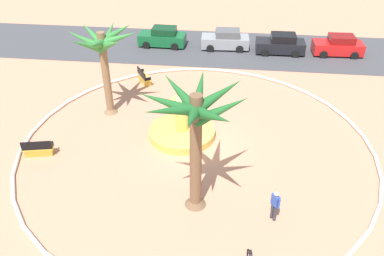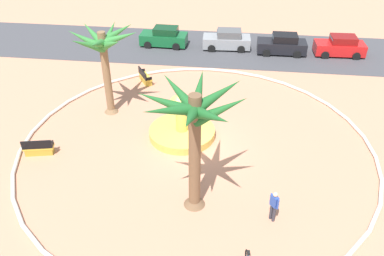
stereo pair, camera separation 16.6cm
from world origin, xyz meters
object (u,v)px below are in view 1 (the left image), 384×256
object	(u,v)px
fountain	(182,131)
parked_car_third	(281,44)
palm_tree_near_fountain	(196,122)
palm_tree_by_curb	(103,50)
parked_car_second	(226,40)
person_cyclist_helmet	(275,204)
parked_car_leftmost	(163,37)
bench_west	(39,150)
bench_east	(144,78)
parked_car_rightmost	(338,46)

from	to	relation	value
fountain	parked_car_third	xyz separation A→B (m)	(6.56, 12.98, 0.44)
palm_tree_near_fountain	fountain	bearing A→B (deg)	103.91
palm_tree_by_curb	fountain	bearing A→B (deg)	-23.54
parked_car_second	parked_car_third	world-z (taller)	same
palm_tree_by_curb	person_cyclist_helmet	world-z (taller)	palm_tree_by_curb
person_cyclist_helmet	parked_car_leftmost	bearing A→B (deg)	113.42
parked_car_second	parked_car_third	xyz separation A→B (m)	(4.60, -0.46, 0.00)
fountain	parked_car_leftmost	world-z (taller)	fountain
palm_tree_near_fountain	parked_car_third	distance (m)	19.56
bench_west	parked_car_leftmost	world-z (taller)	parked_car_leftmost
palm_tree_near_fountain	palm_tree_by_curb	size ratio (longest dim) A/B	1.09
bench_east	parked_car_third	distance (m)	12.13
parked_car_leftmost	parked_car_rightmost	size ratio (longest dim) A/B	1.00
palm_tree_by_curb	bench_east	bearing A→B (deg)	74.05
palm_tree_by_curb	parked_car_leftmost	bearing A→B (deg)	83.08
palm_tree_by_curb	bench_east	distance (m)	5.96
palm_tree_by_curb	parked_car_second	size ratio (longest dim) A/B	1.37
palm_tree_near_fountain	person_cyclist_helmet	world-z (taller)	palm_tree_near_fountain
palm_tree_by_curb	bench_west	xyz separation A→B (m)	(-2.65, -4.81, -3.93)
palm_tree_by_curb	person_cyclist_helmet	distance (m)	13.17
palm_tree_by_curb	parked_car_third	xyz separation A→B (m)	(11.43, 10.86, -3.50)
person_cyclist_helmet	parked_car_third	xyz separation A→B (m)	(1.63, 18.98, -0.13)
bench_east	parked_car_third	xyz separation A→B (m)	(10.19, 6.55, 0.43)
parked_car_second	parked_car_third	bearing A→B (deg)	-5.70
fountain	bench_west	size ratio (longest dim) A/B	2.30
palm_tree_by_curb	parked_car_rightmost	world-z (taller)	palm_tree_by_curb
palm_tree_by_curb	parked_car_second	world-z (taller)	palm_tree_by_curb
bench_west	parked_car_third	xyz separation A→B (m)	(14.08, 15.66, 0.43)
palm_tree_near_fountain	palm_tree_by_curb	world-z (taller)	palm_tree_near_fountain
bench_east	parked_car_rightmost	bearing A→B (deg)	24.36
palm_tree_near_fountain	parked_car_rightmost	size ratio (longest dim) A/B	1.51
palm_tree_by_curb	palm_tree_near_fountain	bearing A→B (deg)	-50.68
bench_east	parked_car_leftmost	distance (m)	7.03
bench_west	person_cyclist_helmet	distance (m)	12.90
parked_car_leftmost	parked_car_third	bearing A→B (deg)	-2.67
parked_car_third	parked_car_rightmost	size ratio (longest dim) A/B	0.99
fountain	palm_tree_by_curb	bearing A→B (deg)	156.46
fountain	parked_car_leftmost	bearing A→B (deg)	104.57
parked_car_leftmost	palm_tree_near_fountain	bearing A→B (deg)	-75.63
palm_tree_by_curb	parked_car_second	distance (m)	13.67
palm_tree_near_fountain	parked_car_rightmost	distance (m)	21.47
fountain	parked_car_rightmost	distance (m)	17.34
parked_car_leftmost	bench_east	bearing A→B (deg)	-91.18
fountain	palm_tree_near_fountain	xyz separation A→B (m)	(1.36, -5.48, 4.29)
bench_east	bench_west	xyz separation A→B (m)	(-3.88, -9.11, 0.00)
palm_tree_near_fountain	parked_car_second	size ratio (longest dim) A/B	1.50
palm_tree_by_curb	parked_car_third	size ratio (longest dim) A/B	1.39
person_cyclist_helmet	parked_car_second	world-z (taller)	parked_car_second
palm_tree_near_fountain	person_cyclist_helmet	size ratio (longest dim) A/B	3.75
palm_tree_by_curb	bench_east	xyz separation A→B (m)	(1.23, 4.30, -3.93)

